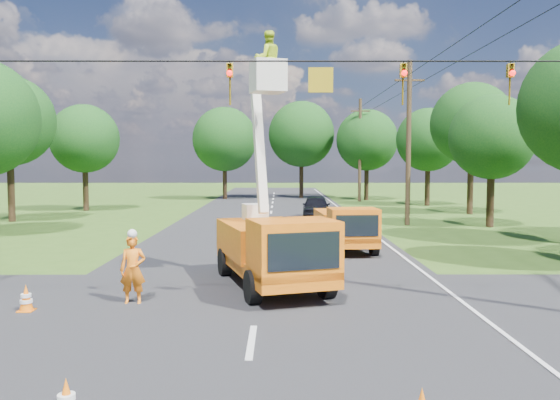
{
  "coord_description": "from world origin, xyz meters",
  "views": [
    {
      "loc": [
        0.58,
        -11.37,
        3.87
      ],
      "look_at": [
        0.62,
        6.78,
        2.6
      ],
      "focal_mm": 35.0,
      "sensor_mm": 36.0,
      "label": 1
    }
  ],
  "objects_px": {
    "pole_right_far": "(360,149)",
    "tree_right_d": "(472,124)",
    "bucket_truck": "(272,234)",
    "tree_right_e": "(428,140)",
    "tree_far_c": "(367,140)",
    "traffic_cone_7": "(338,232)",
    "traffic_cone_3": "(310,250)",
    "traffic_cone_4": "(26,299)",
    "pole_right_mid": "(409,142)",
    "tree_far_b": "(301,134)",
    "tree_left_e": "(9,121)",
    "tree_right_c": "(492,137)",
    "distant_car": "(316,207)",
    "traffic_cone_2": "(282,267)",
    "second_truck": "(345,227)",
    "ground_worker": "(133,270)",
    "tree_left_f": "(84,139)",
    "tree_far_a": "(225,139)"
  },
  "relations": [
    {
      "from": "pole_right_far",
      "to": "tree_right_d",
      "type": "xyz_separation_m",
      "value": [
        6.3,
        -13.0,
        1.57
      ]
    },
    {
      "from": "bucket_truck",
      "to": "tree_right_e",
      "type": "distance_m",
      "value": 34.73
    },
    {
      "from": "tree_far_c",
      "to": "traffic_cone_7",
      "type": "bearing_deg",
      "value": -101.89
    },
    {
      "from": "bucket_truck",
      "to": "traffic_cone_3",
      "type": "distance_m",
      "value": 5.43
    },
    {
      "from": "traffic_cone_4",
      "to": "pole_right_mid",
      "type": "distance_m",
      "value": 24.75
    },
    {
      "from": "tree_far_b",
      "to": "tree_left_e",
      "type": "bearing_deg",
      "value": -130.72
    },
    {
      "from": "tree_left_e",
      "to": "tree_right_c",
      "type": "relative_size",
      "value": 1.2
    },
    {
      "from": "distant_car",
      "to": "tree_right_c",
      "type": "height_order",
      "value": "tree_right_c"
    },
    {
      "from": "traffic_cone_2",
      "to": "second_truck",
      "type": "bearing_deg",
      "value": 63.46
    },
    {
      "from": "second_truck",
      "to": "tree_far_c",
      "type": "distance_m",
      "value": 32.68
    },
    {
      "from": "traffic_cone_3",
      "to": "tree_far_c",
      "type": "relative_size",
      "value": 0.08
    },
    {
      "from": "ground_worker",
      "to": "tree_right_e",
      "type": "height_order",
      "value": "tree_right_e"
    },
    {
      "from": "tree_right_c",
      "to": "traffic_cone_2",
      "type": "bearing_deg",
      "value": -131.15
    },
    {
      "from": "distant_car",
      "to": "pole_right_far",
      "type": "distance_m",
      "value": 17.41
    },
    {
      "from": "tree_far_b",
      "to": "traffic_cone_4",
      "type": "bearing_deg",
      "value": -101.33
    },
    {
      "from": "bucket_truck",
      "to": "tree_left_f",
      "type": "xyz_separation_m",
      "value": [
        -15.18,
        26.76,
        4.01
      ]
    },
    {
      "from": "ground_worker",
      "to": "traffic_cone_7",
      "type": "relative_size",
      "value": 2.69
    },
    {
      "from": "traffic_cone_3",
      "to": "tree_far_a",
      "type": "relative_size",
      "value": 0.07
    },
    {
      "from": "tree_far_c",
      "to": "traffic_cone_3",
      "type": "bearing_deg",
      "value": -102.79
    },
    {
      "from": "traffic_cone_4",
      "to": "tree_far_c",
      "type": "xyz_separation_m",
      "value": [
        15.42,
        41.54,
        5.7
      ]
    },
    {
      "from": "distant_car",
      "to": "tree_left_e",
      "type": "height_order",
      "value": "tree_left_e"
    },
    {
      "from": "tree_far_c",
      "to": "tree_far_b",
      "type": "bearing_deg",
      "value": 155.22
    },
    {
      "from": "traffic_cone_3",
      "to": "tree_left_e",
      "type": "xyz_separation_m",
      "value": [
        -18.65,
        13.7,
        6.13
      ]
    },
    {
      "from": "traffic_cone_2",
      "to": "tree_right_c",
      "type": "xyz_separation_m",
      "value": [
        12.51,
        14.32,
        4.95
      ]
    },
    {
      "from": "second_truck",
      "to": "tree_right_d",
      "type": "relative_size",
      "value": 0.56
    },
    {
      "from": "traffic_cone_2",
      "to": "pole_right_far",
      "type": "xyz_separation_m",
      "value": [
        7.81,
        35.32,
        4.75
      ]
    },
    {
      "from": "pole_right_far",
      "to": "tree_far_c",
      "type": "distance_m",
      "value": 2.43
    },
    {
      "from": "bucket_truck",
      "to": "pole_right_far",
      "type": "distance_m",
      "value": 37.8
    },
    {
      "from": "tree_right_d",
      "to": "distant_car",
      "type": "bearing_deg",
      "value": -165.6
    },
    {
      "from": "pole_right_far",
      "to": "traffic_cone_3",
      "type": "bearing_deg",
      "value": -101.85
    },
    {
      "from": "traffic_cone_3",
      "to": "traffic_cone_7",
      "type": "relative_size",
      "value": 1.0
    },
    {
      "from": "distant_car",
      "to": "tree_left_f",
      "type": "xyz_separation_m",
      "value": [
        -17.96,
        5.99,
        4.9
      ]
    },
    {
      "from": "ground_worker",
      "to": "tree_far_a",
      "type": "height_order",
      "value": "tree_far_a"
    },
    {
      "from": "ground_worker",
      "to": "tree_right_d",
      "type": "height_order",
      "value": "tree_right_d"
    },
    {
      "from": "pole_right_mid",
      "to": "tree_left_e",
      "type": "relative_size",
      "value": 1.06
    },
    {
      "from": "tree_far_a",
      "to": "bucket_truck",
      "type": "bearing_deg",
      "value": -82.29
    },
    {
      "from": "tree_left_e",
      "to": "tree_far_c",
      "type": "bearing_deg",
      "value": 37.25
    },
    {
      "from": "traffic_cone_7",
      "to": "tree_far_c",
      "type": "bearing_deg",
      "value": 78.11
    },
    {
      "from": "tree_right_e",
      "to": "traffic_cone_2",
      "type": "bearing_deg",
      "value": -113.39
    },
    {
      "from": "traffic_cone_7",
      "to": "tree_far_a",
      "type": "xyz_separation_m",
      "value": [
        -8.54,
        29.32,
        5.83
      ]
    },
    {
      "from": "tree_left_f",
      "to": "tree_right_e",
      "type": "distance_m",
      "value": 29.03
    },
    {
      "from": "bucket_truck",
      "to": "tree_far_c",
      "type": "relative_size",
      "value": 0.86
    },
    {
      "from": "distant_car",
      "to": "tree_right_e",
      "type": "height_order",
      "value": "tree_right_e"
    },
    {
      "from": "pole_right_mid",
      "to": "tree_left_f",
      "type": "height_order",
      "value": "pole_right_mid"
    },
    {
      "from": "traffic_cone_4",
      "to": "pole_right_far",
      "type": "relative_size",
      "value": 0.07
    },
    {
      "from": "ground_worker",
      "to": "traffic_cone_3",
      "type": "relative_size",
      "value": 2.69
    },
    {
      "from": "second_truck",
      "to": "pole_right_mid",
      "type": "bearing_deg",
      "value": 58.62
    },
    {
      "from": "tree_left_f",
      "to": "pole_right_mid",
      "type": "bearing_deg",
      "value": -23.23
    },
    {
      "from": "traffic_cone_2",
      "to": "traffic_cone_3",
      "type": "xyz_separation_m",
      "value": [
        1.16,
        3.62,
        0.0
      ]
    },
    {
      "from": "tree_right_d",
      "to": "traffic_cone_4",
      "type": "bearing_deg",
      "value": -127.98
    }
  ]
}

